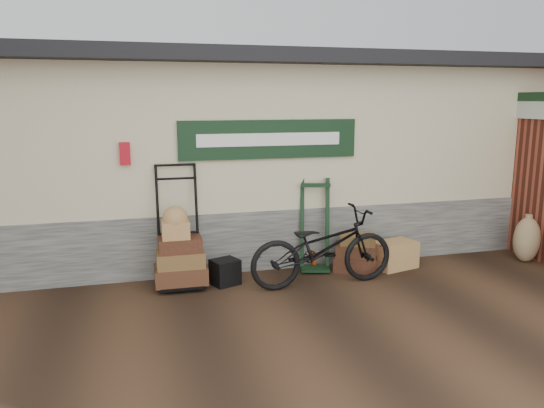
{
  "coord_description": "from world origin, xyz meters",
  "views": [
    {
      "loc": [
        -2.26,
        -6.36,
        2.51
      ],
      "look_at": [
        -0.28,
        0.9,
        1.02
      ],
      "focal_mm": 35.0,
      "sensor_mm": 36.0,
      "label": 1
    }
  ],
  "objects_px": {
    "wicker_hamper": "(395,255)",
    "porter_trolley": "(178,224)",
    "bicycle": "(322,243)",
    "suitcase_stack": "(355,252)",
    "black_trunk": "(225,272)",
    "green_barrow": "(315,225)"
  },
  "relations": [
    {
      "from": "suitcase_stack",
      "to": "bicycle",
      "type": "distance_m",
      "value": 0.9
    },
    {
      "from": "black_trunk",
      "to": "wicker_hamper",
      "type": "bearing_deg",
      "value": 1.25
    },
    {
      "from": "suitcase_stack",
      "to": "bicycle",
      "type": "relative_size",
      "value": 0.31
    },
    {
      "from": "bicycle",
      "to": "suitcase_stack",
      "type": "bearing_deg",
      "value": -58.02
    },
    {
      "from": "porter_trolley",
      "to": "black_trunk",
      "type": "bearing_deg",
      "value": -17.08
    },
    {
      "from": "wicker_hamper",
      "to": "black_trunk",
      "type": "distance_m",
      "value": 2.61
    },
    {
      "from": "porter_trolley",
      "to": "black_trunk",
      "type": "relative_size",
      "value": 4.78
    },
    {
      "from": "wicker_hamper",
      "to": "suitcase_stack",
      "type": "bearing_deg",
      "value": 175.97
    },
    {
      "from": "suitcase_stack",
      "to": "bicycle",
      "type": "height_order",
      "value": "bicycle"
    },
    {
      "from": "porter_trolley",
      "to": "bicycle",
      "type": "bearing_deg",
      "value": -15.84
    },
    {
      "from": "suitcase_stack",
      "to": "bicycle",
      "type": "bearing_deg",
      "value": -146.07
    },
    {
      "from": "porter_trolley",
      "to": "green_barrow",
      "type": "height_order",
      "value": "porter_trolley"
    },
    {
      "from": "porter_trolley",
      "to": "wicker_hamper",
      "type": "xyz_separation_m",
      "value": [
        3.21,
        -0.14,
        -0.64
      ]
    },
    {
      "from": "wicker_hamper",
      "to": "black_trunk",
      "type": "height_order",
      "value": "wicker_hamper"
    },
    {
      "from": "wicker_hamper",
      "to": "bicycle",
      "type": "relative_size",
      "value": 0.31
    },
    {
      "from": "green_barrow",
      "to": "black_trunk",
      "type": "relative_size",
      "value": 3.86
    },
    {
      "from": "suitcase_stack",
      "to": "bicycle",
      "type": "xyz_separation_m",
      "value": [
        -0.7,
        -0.47,
        0.31
      ]
    },
    {
      "from": "wicker_hamper",
      "to": "porter_trolley",
      "type": "bearing_deg",
      "value": 177.54
    },
    {
      "from": "porter_trolley",
      "to": "bicycle",
      "type": "distance_m",
      "value": 1.97
    },
    {
      "from": "green_barrow",
      "to": "black_trunk",
      "type": "distance_m",
      "value": 1.54
    },
    {
      "from": "suitcase_stack",
      "to": "black_trunk",
      "type": "xyz_separation_m",
      "value": [
        -1.98,
        -0.1,
        -0.11
      ]
    },
    {
      "from": "green_barrow",
      "to": "bicycle",
      "type": "bearing_deg",
      "value": -86.44
    }
  ]
}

